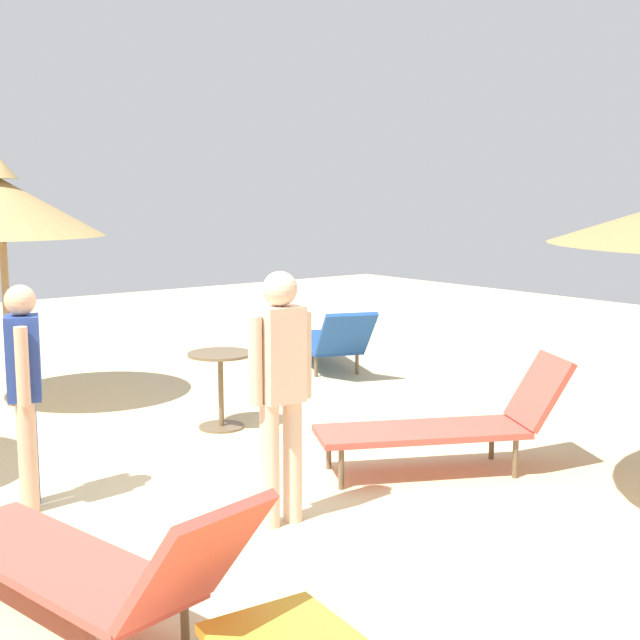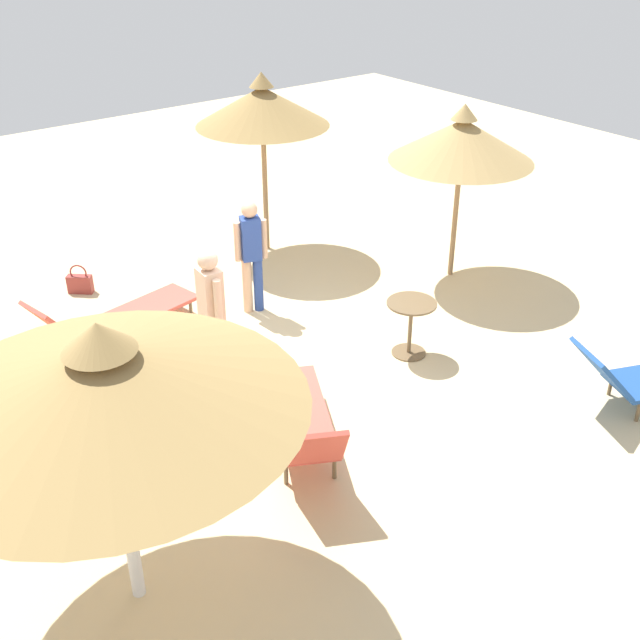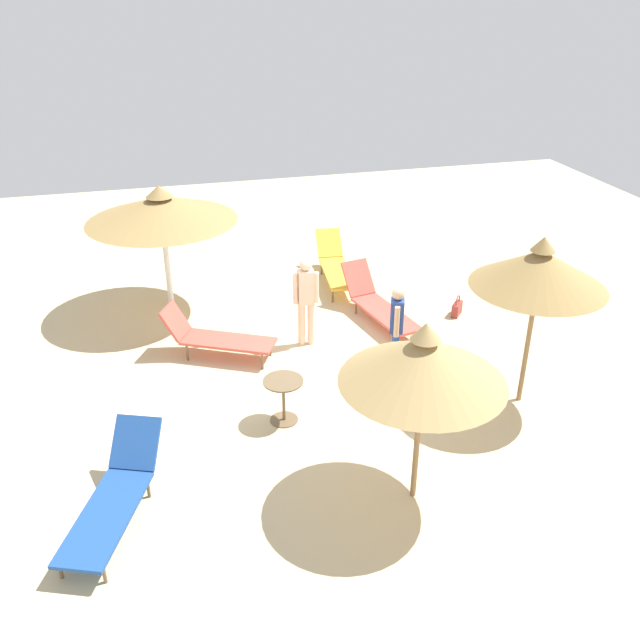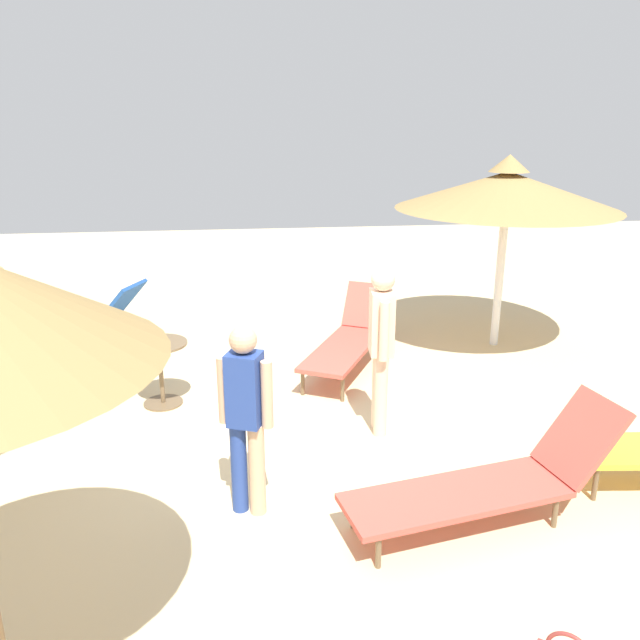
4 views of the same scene
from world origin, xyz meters
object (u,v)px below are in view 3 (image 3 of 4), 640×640
object	(u,v)px
parasol_umbrella_edge	(161,209)
person_standing_near_left	(396,326)
parasol_umbrella_center	(540,269)
person_standing_edge	(306,296)
lounge_chair_far_left	(214,336)
lounge_chair_front	(335,265)
parasol_umbrella_back	(424,361)
lounge_chair_far_right	(378,303)
side_table_round	(283,393)
handbag	(457,308)
lounge_chair_near_right	(115,494)

from	to	relation	value
parasol_umbrella_edge	person_standing_near_left	distance (m)	5.08
parasol_umbrella_center	person_standing_edge	size ratio (longest dim) A/B	1.64
lounge_chair_far_left	person_standing_near_left	bearing A→B (deg)	-113.95
lounge_chair_front	parasol_umbrella_back	bearing A→B (deg)	172.45
lounge_chair_far_left	lounge_chair_far_right	world-z (taller)	lounge_chair_far_right
parasol_umbrella_edge	person_standing_edge	distance (m)	3.34
parasol_umbrella_center	side_table_round	distance (m)	4.19
lounge_chair_far_left	side_table_round	xyz separation A→B (m)	(-2.21, -0.78, 0.08)
person_standing_near_left	handbag	size ratio (longest dim) A/B	3.59
lounge_chair_far_right	handbag	xyz separation A→B (m)	(-0.20, -1.61, -0.22)
parasol_umbrella_edge	person_standing_near_left	size ratio (longest dim) A/B	1.83
lounge_chair_front	lounge_chair_far_left	bearing A→B (deg)	131.48
parasol_umbrella_edge	person_standing_edge	bearing A→B (deg)	-132.60
person_standing_edge	handbag	world-z (taller)	person_standing_edge
parasol_umbrella_edge	lounge_chair_far_left	size ratio (longest dim) A/B	1.43
parasol_umbrella_edge	handbag	size ratio (longest dim) A/B	6.59
lounge_chair_far_left	side_table_round	size ratio (longest dim) A/B	2.80
lounge_chair_front	side_table_round	xyz separation A→B (m)	(-4.83, 2.19, 0.09)
side_table_round	parasol_umbrella_center	bearing A→B (deg)	-96.24
parasol_umbrella_edge	side_table_round	bearing A→B (deg)	-162.16
lounge_chair_near_right	side_table_round	world-z (taller)	lounge_chair_near_right
person_standing_near_left	lounge_chair_far_left	bearing A→B (deg)	66.05
lounge_chair_near_right	person_standing_edge	world-z (taller)	person_standing_edge
parasol_umbrella_edge	lounge_chair_front	bearing A→B (deg)	-82.53
person_standing_edge	lounge_chair_front	bearing A→B (deg)	-26.47
side_table_round	parasol_umbrella_back	bearing A→B (deg)	-148.06
parasol_umbrella_edge	lounge_chair_far_left	world-z (taller)	parasol_umbrella_edge
side_table_round	parasol_umbrella_edge	bearing A→B (deg)	17.84
parasol_umbrella_back	person_standing_near_left	bearing A→B (deg)	-15.85
lounge_chair_far_left	person_standing_near_left	xyz separation A→B (m)	(-1.29, -2.90, 0.48)
lounge_chair_front	lounge_chair_near_right	size ratio (longest dim) A/B	1.04
person_standing_edge	person_standing_near_left	bearing A→B (deg)	-137.21
person_standing_near_left	side_table_round	size ratio (longest dim) A/B	2.19
parasol_umbrella_back	lounge_chair_far_right	bearing A→B (deg)	-13.79
parasol_umbrella_edge	lounge_chair_far_right	distance (m)	4.53
lounge_chair_near_right	side_table_round	xyz separation A→B (m)	(1.47, -2.45, 0.12)
parasol_umbrella_back	lounge_chair_near_right	distance (m)	4.14
lounge_chair_front	lounge_chair_near_right	xyz separation A→B (m)	(-6.30, 4.65, -0.03)
person_standing_near_left	side_table_round	distance (m)	2.35
lounge_chair_front	handbag	bearing A→B (deg)	-139.70
parasol_umbrella_edge	person_standing_near_left	xyz separation A→B (m)	(-3.44, -3.53, -1.23)
parasol_umbrella_back	lounge_chair_near_right	xyz separation A→B (m)	(0.59, 3.73, -1.68)
lounge_chair_far_left	lounge_chair_near_right	size ratio (longest dim) A/B	0.90
lounge_chair_near_right	person_standing_near_left	size ratio (longest dim) A/B	1.42
lounge_chair_far_left	handbag	world-z (taller)	lounge_chair_far_left
parasol_umbrella_edge	lounge_chair_near_right	distance (m)	6.18
lounge_chair_near_right	person_standing_edge	xyz separation A→B (m)	(3.71, -3.36, 0.60)
parasol_umbrella_edge	handbag	world-z (taller)	parasol_umbrella_edge
parasol_umbrella_back	side_table_round	xyz separation A→B (m)	(2.06, 1.28, -1.56)
lounge_chair_far_left	lounge_chair_near_right	distance (m)	4.04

